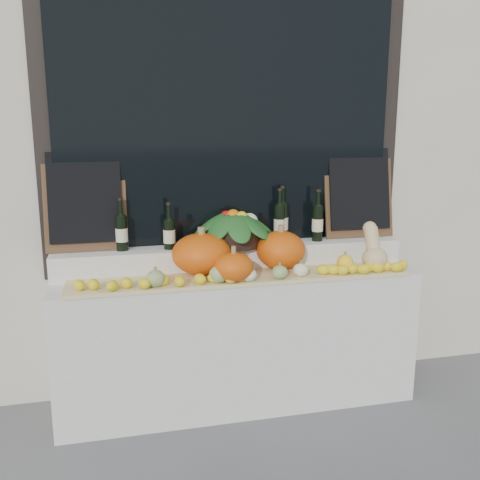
% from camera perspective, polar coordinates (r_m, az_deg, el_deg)
% --- Properties ---
extents(storefront_facade, '(7.00, 0.94, 4.50)m').
position_cam_1_polar(storefront_facade, '(4.01, -2.75, 18.39)').
color(storefront_facade, beige).
rests_on(storefront_facade, ground).
extents(display_sill, '(2.30, 0.55, 0.88)m').
position_cam_1_polar(display_sill, '(3.57, -0.28, -10.47)').
color(display_sill, silver).
rests_on(display_sill, ground).
extents(rear_tier, '(2.30, 0.25, 0.16)m').
position_cam_1_polar(rear_tier, '(3.54, -0.84, -1.77)').
color(rear_tier, silver).
rests_on(rear_tier, display_sill).
extents(straw_bedding, '(2.10, 0.32, 0.02)m').
position_cam_1_polar(straw_bedding, '(3.30, 0.20, -4.04)').
color(straw_bedding, tan).
rests_on(straw_bedding, display_sill).
extents(pumpkin_left, '(0.43, 0.43, 0.26)m').
position_cam_1_polar(pumpkin_left, '(3.32, -4.11, -1.49)').
color(pumpkin_left, '#D9550B').
rests_on(pumpkin_left, straw_bedding).
extents(pumpkin_right, '(0.42, 0.42, 0.25)m').
position_cam_1_polar(pumpkin_right, '(3.44, 4.36, -1.06)').
color(pumpkin_right, '#D9550B').
rests_on(pumpkin_right, straw_bedding).
extents(pumpkin_center, '(0.31, 0.31, 0.17)m').
position_cam_1_polar(pumpkin_center, '(3.17, -0.68, -2.90)').
color(pumpkin_center, '#D9550B').
rests_on(pumpkin_center, straw_bedding).
extents(butternut_squash, '(0.16, 0.22, 0.30)m').
position_cam_1_polar(butternut_squash, '(3.53, 14.07, -1.12)').
color(butternut_squash, '#DAB680').
rests_on(butternut_squash, straw_bedding).
extents(decorative_gourds, '(1.30, 0.16, 0.14)m').
position_cam_1_polar(decorative_gourds, '(3.20, 1.41, -3.42)').
color(decorative_gourds, '#376A1F').
rests_on(decorative_gourds, straw_bedding).
extents(lemon_heap, '(2.20, 0.16, 0.06)m').
position_cam_1_polar(lemon_heap, '(3.19, 0.66, -3.82)').
color(lemon_heap, yellow).
rests_on(lemon_heap, straw_bedding).
extents(produce_bowl, '(0.57, 0.57, 0.25)m').
position_cam_1_polar(produce_bowl, '(3.49, -0.72, 1.37)').
color(produce_bowl, black).
rests_on(produce_bowl, rear_tier).
extents(wine_bottle_far_left, '(0.08, 0.08, 0.33)m').
position_cam_1_polar(wine_bottle_far_left, '(3.43, -12.51, 0.80)').
color(wine_bottle_far_left, black).
rests_on(wine_bottle_far_left, rear_tier).
extents(wine_bottle_near_left, '(0.08, 0.08, 0.30)m').
position_cam_1_polar(wine_bottle_near_left, '(3.42, -7.55, 0.65)').
color(wine_bottle_near_left, black).
rests_on(wine_bottle_near_left, rear_tier).
extents(wine_bottle_tall, '(0.08, 0.08, 0.37)m').
position_cam_1_polar(wine_bottle_tall, '(3.62, 4.50, 1.99)').
color(wine_bottle_tall, black).
rests_on(wine_bottle_tall, rear_tier).
extents(wine_bottle_near_right, '(0.08, 0.08, 0.36)m').
position_cam_1_polar(wine_bottle_near_right, '(3.60, 4.23, 1.84)').
color(wine_bottle_near_right, black).
rests_on(wine_bottle_near_right, rear_tier).
extents(wine_bottle_far_right, '(0.08, 0.08, 0.35)m').
position_cam_1_polar(wine_bottle_far_right, '(3.66, 8.27, 1.84)').
color(wine_bottle_far_right, black).
rests_on(wine_bottle_far_right, rear_tier).
extents(chalkboard_left, '(0.50, 0.14, 0.61)m').
position_cam_1_polar(chalkboard_left, '(3.45, -16.21, 4.15)').
color(chalkboard_left, '#4C331E').
rests_on(chalkboard_left, rear_tier).
extents(chalkboard_right, '(0.50, 0.14, 0.61)m').
position_cam_1_polar(chalkboard_right, '(3.83, 12.57, 5.11)').
color(chalkboard_right, '#4C331E').
rests_on(chalkboard_right, rear_tier).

